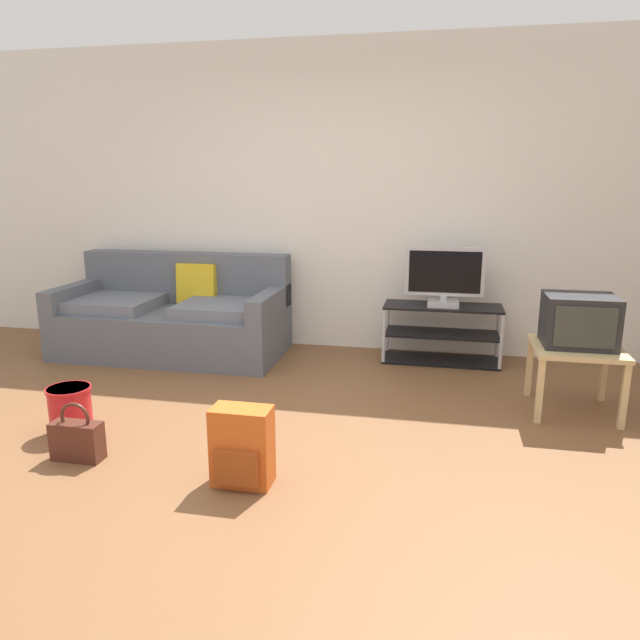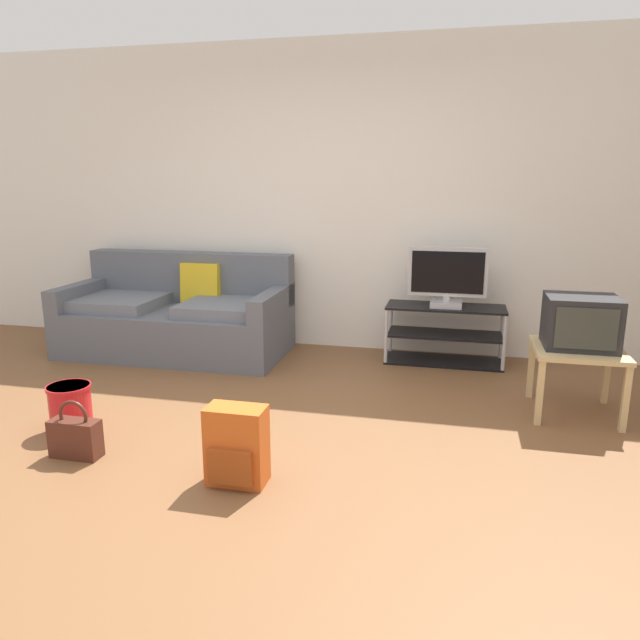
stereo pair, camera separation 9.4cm
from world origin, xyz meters
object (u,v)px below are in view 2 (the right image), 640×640
object	(u,v)px
side_table	(577,357)
backpack	(237,446)
flat_tv	(447,278)
handbag	(75,437)
couch	(178,317)
tv_stand	(444,334)
crt_tv	(581,322)
cleaning_bucket	(70,406)

from	to	relation	value
side_table	backpack	world-z (taller)	side_table
side_table	backpack	distance (m)	2.32
flat_tv	handbag	size ratio (longest dim) A/B	1.91
couch	tv_stand	xyz separation A→B (m)	(2.35, 0.21, -0.07)
crt_tv	cleaning_bucket	xyz separation A→B (m)	(-3.10, -1.02, -0.47)
tv_stand	side_table	size ratio (longest dim) A/B	1.75
handbag	side_table	bearing A→B (deg)	24.76
handbag	cleaning_bucket	xyz separation A→B (m)	(-0.25, 0.31, 0.04)
backpack	cleaning_bucket	size ratio (longest dim) A/B	1.40
couch	cleaning_bucket	size ratio (longest dim) A/B	6.64
crt_tv	cleaning_bucket	bearing A→B (deg)	-161.85
couch	crt_tv	xyz separation A→B (m)	(3.22, -0.74, 0.31)
handbag	flat_tv	bearing A→B (deg)	48.78
side_table	handbag	world-z (taller)	side_table
couch	tv_stand	distance (m)	2.36
cleaning_bucket	side_table	bearing A→B (deg)	17.88
backpack	tv_stand	bearing A→B (deg)	68.72
cleaning_bucket	backpack	bearing A→B (deg)	-17.05
flat_tv	side_table	bearing A→B (deg)	-46.98
crt_tv	tv_stand	bearing A→B (deg)	132.84
flat_tv	side_table	distance (m)	1.33
crt_tv	handbag	world-z (taller)	crt_tv
tv_stand	side_table	world-z (taller)	tv_stand
couch	side_table	bearing A→B (deg)	-13.18
flat_tv	backpack	distance (m)	2.58
tv_stand	side_table	distance (m)	1.31
couch	backpack	xyz separation A→B (m)	(1.37, -2.14, -0.12)
flat_tv	cleaning_bucket	distance (m)	3.01
cleaning_bucket	flat_tv	bearing A→B (deg)	41.08
couch	side_table	distance (m)	3.31
couch	crt_tv	distance (m)	3.32
couch	handbag	world-z (taller)	couch
crt_tv	handbag	distance (m)	3.19
flat_tv	handbag	distance (m)	3.06
tv_stand	backpack	xyz separation A→B (m)	(-0.98, -2.34, -0.04)
side_table	cleaning_bucket	world-z (taller)	side_table
flat_tv	cleaning_bucket	bearing A→B (deg)	-138.92
flat_tv	crt_tv	world-z (taller)	flat_tv
backpack	side_table	bearing A→B (deg)	38.10
cleaning_bucket	crt_tv	bearing A→B (deg)	18.15
couch	tv_stand	size ratio (longest dim) A/B	1.99
side_table	cleaning_bucket	bearing A→B (deg)	-162.12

